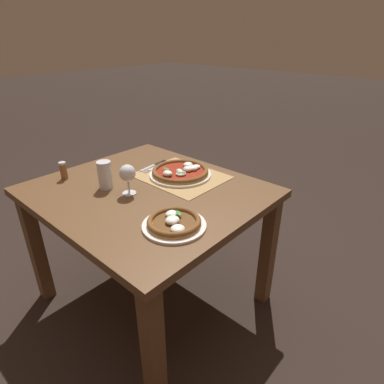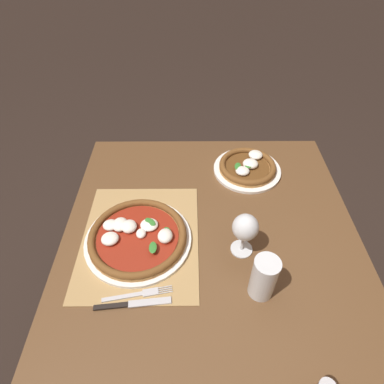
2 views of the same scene
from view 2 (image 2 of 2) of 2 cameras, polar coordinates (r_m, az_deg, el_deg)
name	(u,v)px [view 2 (image 2 of 2)]	position (r m, az deg, el deg)	size (l,w,h in m)	color
ground_plane	(205,333)	(1.71, 2.34, -23.83)	(24.00, 24.00, 0.00)	black
dining_table	(210,262)	(1.15, 3.26, -12.24)	(1.12, 0.99, 0.74)	brown
paper_placemat	(140,239)	(1.08, -9.18, -8.18)	(0.47, 0.38, 0.00)	#A88451
pizza_near	(137,236)	(1.06, -9.68, -7.80)	(0.35, 0.35, 0.05)	white
pizza_far	(248,167)	(1.31, 9.85, 4.39)	(0.27, 0.27, 0.05)	white
wine_glass	(245,229)	(0.97, 9.43, -6.47)	(0.08, 0.08, 0.16)	silver
pint_glass	(264,278)	(0.93, 12.60, -14.72)	(0.07, 0.07, 0.15)	silver
fork	(138,294)	(0.97, -9.57, -17.50)	(0.05, 0.20, 0.00)	#B7B7BC
knife	(133,304)	(0.96, -10.46, -18.98)	(0.04, 0.22, 0.01)	black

